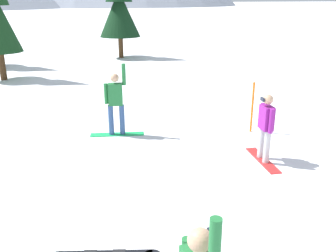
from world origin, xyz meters
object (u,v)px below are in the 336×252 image
at_px(snowboarder_midground, 266,127).
at_px(trail_marker_pole, 252,107).
at_px(pine_tree_twin, 119,4).
at_px(snowboarder_background, 116,102).

height_order(snowboarder_midground, trail_marker_pole, snowboarder_midground).
height_order(snowboarder_midground, pine_tree_twin, pine_tree_twin).
bearing_deg(snowboarder_midground, snowboarder_background, 132.27).
bearing_deg(trail_marker_pole, snowboarder_midground, -116.41).
distance_m(trail_marker_pole, pine_tree_twin, 15.89).
relative_size(trail_marker_pole, pine_tree_twin, 0.24).
bearing_deg(pine_tree_twin, trail_marker_pole, -91.28).
height_order(snowboarder_midground, snowboarder_background, snowboarder_background).
distance_m(snowboarder_midground, pine_tree_twin, 17.77).
relative_size(snowboarder_background, trail_marker_pole, 1.38).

